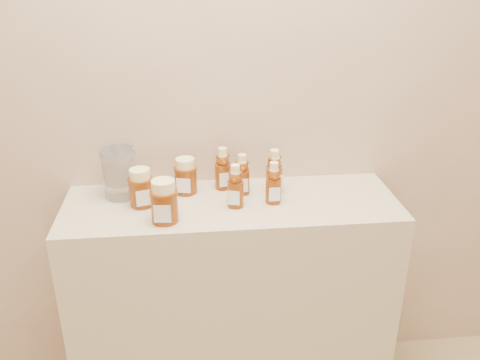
{
  "coord_description": "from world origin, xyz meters",
  "views": [
    {
      "loc": [
        -0.14,
        -0.07,
        1.72
      ],
      "look_at": [
        0.03,
        1.52,
        1.0
      ],
      "focal_mm": 38.0,
      "sensor_mm": 36.0,
      "label": 1
    }
  ],
  "objects_px": {
    "bear_bottle_front_left": "(236,183)",
    "honey_jar_left": "(141,187)",
    "bear_bottle_back_left": "(223,166)",
    "display_table": "(232,304)",
    "glass_canister": "(119,171)"
  },
  "relations": [
    {
      "from": "bear_bottle_back_left",
      "to": "bear_bottle_front_left",
      "type": "distance_m",
      "value": 0.16
    },
    {
      "from": "honey_jar_left",
      "to": "glass_canister",
      "type": "xyz_separation_m",
      "value": [
        -0.08,
        0.08,
        0.03
      ]
    },
    {
      "from": "honey_jar_left",
      "to": "glass_canister",
      "type": "height_order",
      "value": "glass_canister"
    },
    {
      "from": "display_table",
      "to": "glass_canister",
      "type": "xyz_separation_m",
      "value": [
        -0.4,
        0.1,
        0.55
      ]
    },
    {
      "from": "bear_bottle_back_left",
      "to": "bear_bottle_front_left",
      "type": "bearing_deg",
      "value": -88.64
    },
    {
      "from": "honey_jar_left",
      "to": "glass_canister",
      "type": "relative_size",
      "value": 0.7
    },
    {
      "from": "bear_bottle_front_left",
      "to": "honey_jar_left",
      "type": "bearing_deg",
      "value": -169.75
    },
    {
      "from": "display_table",
      "to": "honey_jar_left",
      "type": "xyz_separation_m",
      "value": [
        -0.32,
        0.01,
        0.52
      ]
    },
    {
      "from": "display_table",
      "to": "honey_jar_left",
      "type": "height_order",
      "value": "honey_jar_left"
    },
    {
      "from": "bear_bottle_back_left",
      "to": "honey_jar_left",
      "type": "bearing_deg",
      "value": -170.26
    },
    {
      "from": "bear_bottle_back_left",
      "to": "bear_bottle_front_left",
      "type": "relative_size",
      "value": 1.03
    },
    {
      "from": "honey_jar_left",
      "to": "bear_bottle_front_left",
      "type": "bearing_deg",
      "value": -22.21
    },
    {
      "from": "bear_bottle_front_left",
      "to": "honey_jar_left",
      "type": "height_order",
      "value": "bear_bottle_front_left"
    },
    {
      "from": "bear_bottle_back_left",
      "to": "glass_canister",
      "type": "bearing_deg",
      "value": 173.28
    },
    {
      "from": "honey_jar_left",
      "to": "glass_canister",
      "type": "bearing_deg",
      "value": 119.14
    }
  ]
}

